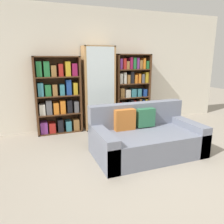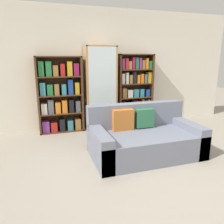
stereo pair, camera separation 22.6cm
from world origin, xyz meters
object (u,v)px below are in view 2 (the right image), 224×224
at_px(display_cabinet, 101,88).
at_px(bookshelf_left, 60,96).
at_px(couch, 144,138).
at_px(bookshelf_right, 134,91).
at_px(wine_bottle, 132,128).

bearing_deg(display_cabinet, bookshelf_left, 178.95).
relative_size(couch, display_cabinet, 0.96).
distance_m(bookshelf_right, wine_bottle, 1.04).
relative_size(bookshelf_left, display_cabinet, 0.88).
bearing_deg(couch, display_cabinet, 100.77).
bearing_deg(bookshelf_left, display_cabinet, -1.05).
height_order(bookshelf_right, wine_bottle, bookshelf_right).
xyz_separation_m(bookshelf_left, bookshelf_right, (1.76, 0.00, 0.05)).
bearing_deg(couch, wine_bottle, 78.44).
relative_size(couch, bookshelf_left, 1.09).
bearing_deg(wine_bottle, display_cabinet, 126.64).
bearing_deg(display_cabinet, wine_bottle, -53.36).
relative_size(bookshelf_right, wine_bottle, 4.79).
bearing_deg(bookshelf_left, bookshelf_right, 0.00).
relative_size(bookshelf_left, bookshelf_right, 0.97).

